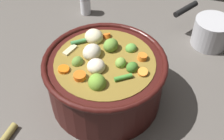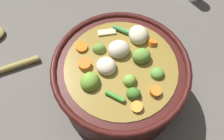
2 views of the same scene
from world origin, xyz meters
The scene contains 4 objects.
ground_plane centered at (0.00, 0.00, 0.00)m, with size 1.10×1.10×0.00m, color #514C47.
cooking_pot centered at (0.00, 0.00, 0.07)m, with size 0.29×0.29×0.16m.
salt_shaker centered at (0.34, 0.18, 0.03)m, with size 0.04×0.04×0.07m.
small_saucepan centered at (0.30, -0.24, 0.04)m, with size 0.16×0.18×0.09m.
Camera 1 is at (-0.45, -0.15, 0.59)m, focal length 47.18 mm.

